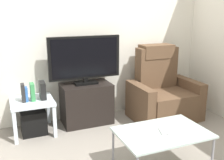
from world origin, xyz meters
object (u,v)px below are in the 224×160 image
book_leftmost (23,93)px  side_table (32,105)px  book_middle (26,94)px  coffee_table (162,134)px  television (85,59)px  book_rightmost (32,92)px  subwoofer_box (34,121)px  cell_phone (163,131)px  tv_stand (87,103)px  recliner_armchair (162,93)px  game_console (42,90)px

book_leftmost → side_table: bearing=11.3°
book_middle → coffee_table: size_ratio=0.20×
television → side_table: size_ratio=1.87×
book_rightmost → coffee_table: book_rightmost is taller
subwoofer_box → cell_phone: 1.78m
subwoofer_box → cell_phone: cell_phone is taller
tv_stand → book_middle: 0.86m
tv_stand → subwoofer_box: size_ratio=2.19×
television → book_middle: bearing=-173.7°
cell_phone → recliner_armchair: bearing=76.1°
recliner_armchair → subwoofer_box: 1.90m
recliner_armchair → book_rightmost: (-1.87, 0.16, 0.20)m
coffee_table → recliner_armchair: bearing=56.8°
book_leftmost → game_console: (0.24, 0.03, -0.00)m
book_rightmost → recliner_armchair: bearing=-4.8°
side_table → coffee_table: 1.75m
book_middle → tv_stand: bearing=5.0°
game_console → cell_phone: (0.97, -1.37, -0.15)m
tv_stand → game_console: 0.67m
subwoofer_box → coffee_table: 1.77m
tv_stand → book_rightmost: size_ratio=3.05×
side_table → game_console: size_ratio=2.38×
book_middle → television: bearing=6.3°
television → book_rightmost: size_ratio=4.44×
side_table → book_leftmost: 0.21m
book_rightmost → coffee_table: 1.74m
tv_stand → book_rightmost: (-0.74, -0.07, 0.28)m
tv_stand → game_console: (-0.61, -0.04, 0.28)m
book_middle → cell_phone: 1.79m
book_rightmost → cell_phone: (1.10, -1.34, -0.15)m
book_leftmost → cell_phone: book_leftmost is taller
game_console → recliner_armchair: bearing=-6.1°
television → recliner_armchair: size_ratio=0.94×
subwoofer_box → game_console: (0.15, 0.01, 0.41)m
television → side_table: 0.93m
coffee_table → cell_phone: (0.01, -0.01, 0.03)m
book_rightmost → tv_stand: bearing=5.5°
subwoofer_box → book_rightmost: 0.42m
recliner_armchair → side_table: (-1.88, 0.18, 0.01)m
tv_stand → book_rightmost: book_rightmost is taller
recliner_armchair → coffee_table: bearing=-113.2°
game_console → subwoofer_box: bearing=-176.1°
side_table → coffee_table: (1.11, -1.35, 0.00)m
side_table → subwoofer_box: (0.00, -0.00, -0.23)m
recliner_armchair → subwoofer_box: (-1.88, 0.18, -0.21)m
book_rightmost → television: bearing=6.9°
tv_stand → book_leftmost: (-0.85, -0.07, 0.28)m
book_middle → book_rightmost: book_rightmost is taller
side_table → tv_stand: bearing=3.9°
book_rightmost → cell_phone: book_rightmost is taller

